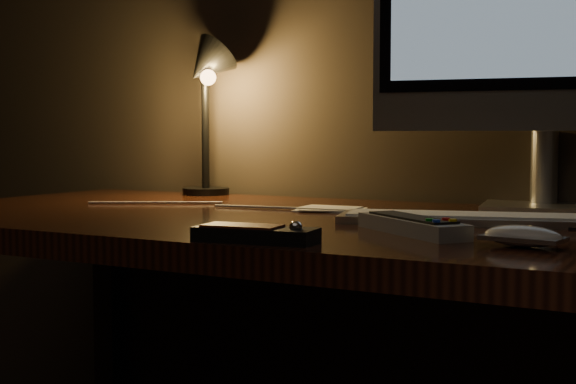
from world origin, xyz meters
The scene contains 8 objects.
desk centered at (0.00, 1.93, 0.62)m, with size 1.60×0.75×0.75m.
keyboard centered at (0.25, 1.88, 0.76)m, with size 0.40×0.11×0.02m, color silver.
mouse centered at (0.39, 1.65, 0.76)m, with size 0.10×0.05×0.02m, color white.
media_remote centered at (0.07, 1.53, 0.76)m, with size 0.17×0.08×0.03m.
tv_remote centered at (0.22, 1.71, 0.76)m, with size 0.20×0.17×0.03m.
papers centered at (-0.03, 1.97, 0.75)m, with size 0.13×0.08×0.01m, color white.
desk_lamp centered at (-0.44, 2.16, 1.00)m, with size 0.17×0.18×0.37m.
cable centered at (-0.27, 1.93, 0.75)m, with size 0.00×0.00×0.52m, color white.
Camera 1 is at (0.61, 0.65, 0.89)m, focal length 50.00 mm.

